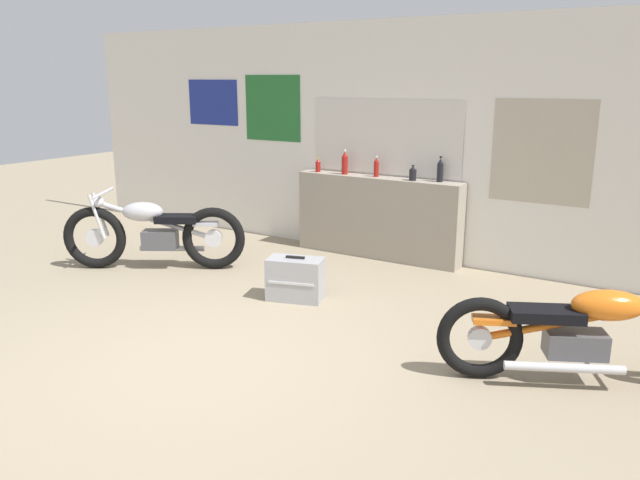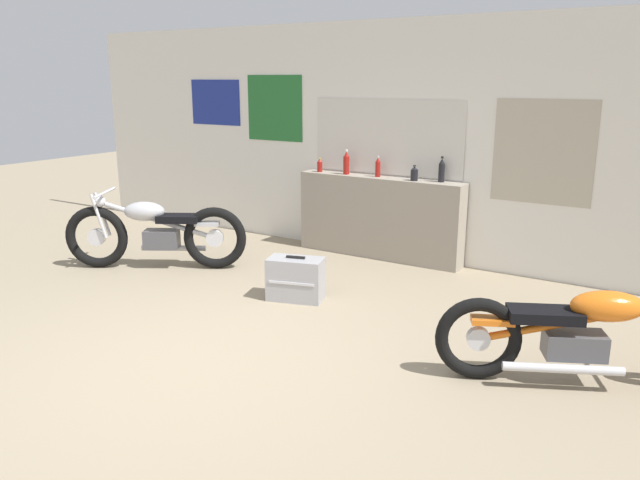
% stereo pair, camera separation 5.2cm
% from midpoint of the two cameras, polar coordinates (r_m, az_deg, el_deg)
% --- Properties ---
extents(ground_plane, '(24.00, 24.00, 0.00)m').
position_cam_midpoint_polar(ground_plane, '(5.01, -11.44, -10.98)').
color(ground_plane, gray).
extents(wall_back, '(10.00, 0.07, 2.80)m').
position_cam_midpoint_polar(wall_back, '(7.56, 6.95, 8.93)').
color(wall_back, silver).
rests_on(wall_back, ground_plane).
extents(sill_counter, '(2.10, 0.28, 0.99)m').
position_cam_midpoint_polar(sill_counter, '(7.61, 5.10, 2.08)').
color(sill_counter, gray).
rests_on(sill_counter, ground_plane).
extents(bottle_leftmost, '(0.07, 0.07, 0.17)m').
position_cam_midpoint_polar(bottle_leftmost, '(7.90, -0.37, 6.81)').
color(bottle_leftmost, maroon).
rests_on(bottle_leftmost, sill_counter).
extents(bottle_left_center, '(0.08, 0.08, 0.30)m').
position_cam_midpoint_polar(bottle_left_center, '(7.69, 2.08, 7.02)').
color(bottle_left_center, maroon).
rests_on(bottle_left_center, sill_counter).
extents(bottle_center, '(0.06, 0.06, 0.25)m').
position_cam_midpoint_polar(bottle_center, '(7.52, 4.97, 6.63)').
color(bottle_center, maroon).
rests_on(bottle_center, sill_counter).
extents(bottle_right_center, '(0.08, 0.08, 0.18)m').
position_cam_midpoint_polar(bottle_right_center, '(7.29, 8.28, 6.02)').
color(bottle_right_center, black).
rests_on(bottle_right_center, sill_counter).
extents(bottle_rightmost, '(0.07, 0.07, 0.29)m').
position_cam_midpoint_polar(bottle_rightmost, '(7.24, 10.73, 6.27)').
color(bottle_rightmost, black).
rests_on(bottle_rightmost, sill_counter).
extents(motorcycle_orange, '(1.94, 1.06, 0.77)m').
position_cam_midpoint_polar(motorcycle_orange, '(4.85, 22.95, -7.77)').
color(motorcycle_orange, black).
rests_on(motorcycle_orange, ground_plane).
extents(motorcycle_silver, '(1.85, 1.16, 0.90)m').
position_cam_midpoint_polar(motorcycle_silver, '(7.38, -15.15, 0.65)').
color(motorcycle_silver, black).
rests_on(motorcycle_silver, ground_plane).
extents(hard_case_silver, '(0.60, 0.43, 0.45)m').
position_cam_midpoint_polar(hard_case_silver, '(6.17, -2.50, -3.58)').
color(hard_case_silver, '#9E9EA3').
rests_on(hard_case_silver, ground_plane).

